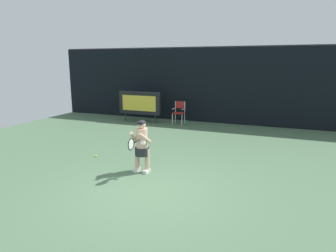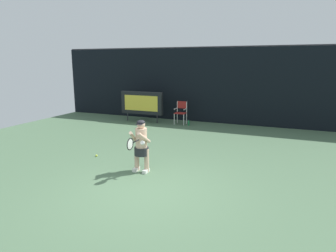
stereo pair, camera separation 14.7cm
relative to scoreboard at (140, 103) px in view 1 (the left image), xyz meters
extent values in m
cube|color=#4D6B4D|center=(3.89, -7.28, -0.96)|extent=(18.00, 22.00, 0.02)
cube|color=black|center=(3.89, 1.22, 0.85)|extent=(18.00, 0.12, 3.60)
cylinder|color=#38383D|center=(3.89, 1.22, 2.68)|extent=(18.00, 0.05, 0.05)
cube|color=black|center=(0.00, 0.00, 0.00)|extent=(2.20, 0.20, 1.10)
cube|color=gold|center=(0.00, -0.10, 0.00)|extent=(1.80, 0.01, 0.75)
cylinder|color=#2D2D33|center=(-0.83, 0.00, -0.75)|extent=(0.05, 0.05, 0.40)
cylinder|color=#2D2D33|center=(0.83, 0.00, -0.75)|extent=(0.05, 0.05, 0.40)
cylinder|color=white|center=(1.73, 0.00, -0.69)|extent=(0.04, 0.04, 0.52)
cylinder|color=white|center=(2.20, 0.00, -0.69)|extent=(0.04, 0.04, 0.52)
cylinder|color=white|center=(1.73, 0.40, -0.69)|extent=(0.04, 0.04, 0.52)
cylinder|color=white|center=(2.20, 0.40, -0.69)|extent=(0.04, 0.04, 0.52)
cube|color=maroon|center=(1.96, 0.20, -0.41)|extent=(0.52, 0.44, 0.03)
cylinder|color=white|center=(1.73, 0.40, -0.15)|extent=(0.04, 0.04, 0.56)
cylinder|color=white|center=(2.20, 0.40, -0.15)|extent=(0.04, 0.04, 0.56)
cube|color=maroon|center=(1.96, 0.40, -0.04)|extent=(0.48, 0.02, 0.34)
cylinder|color=white|center=(1.73, 0.20, -0.21)|extent=(0.04, 0.44, 0.04)
cylinder|color=white|center=(2.20, 0.20, -0.21)|extent=(0.04, 0.44, 0.04)
cylinder|color=#218C4D|center=(2.44, 0.05, -0.83)|extent=(0.07, 0.07, 0.24)
cylinder|color=black|center=(2.44, 0.05, -0.69)|extent=(0.03, 0.03, 0.03)
cube|color=white|center=(3.05, -6.21, -0.90)|extent=(0.11, 0.26, 0.09)
cube|color=white|center=(3.35, -6.21, -0.90)|extent=(0.11, 0.26, 0.09)
cylinder|color=#DBB293|center=(3.05, -6.16, -0.62)|extent=(0.13, 0.13, 0.64)
cylinder|color=#DBB293|center=(3.35, -6.16, -0.62)|extent=(0.13, 0.13, 0.64)
cylinder|color=#212427|center=(3.20, -6.16, -0.38)|extent=(0.39, 0.39, 0.22)
cylinder|color=#DBB293|center=(3.20, -6.16, -0.02)|extent=(0.31, 0.31, 0.56)
sphere|color=#DBB293|center=(3.20, -6.16, 0.36)|extent=(0.22, 0.22, 0.22)
ellipsoid|color=black|center=(3.20, -6.16, 0.42)|extent=(0.22, 0.22, 0.12)
cube|color=black|center=(3.20, -6.26, 0.38)|extent=(0.17, 0.12, 0.02)
cylinder|color=#DBB293|center=(3.03, -6.32, 0.05)|extent=(0.20, 0.48, 0.37)
cylinder|color=#DBB293|center=(3.36, -6.32, 0.05)|extent=(0.20, 0.48, 0.37)
cylinder|color=white|center=(3.38, -6.44, -0.05)|extent=(0.13, 0.13, 0.12)
cylinder|color=black|center=(3.20, -6.46, -0.02)|extent=(0.03, 0.28, 0.03)
torus|color=black|center=(3.20, -6.77, -0.02)|extent=(0.02, 0.31, 0.31)
ellipsoid|color=silver|center=(3.20, -6.77, -0.02)|extent=(0.01, 0.26, 0.26)
sphere|color=#CCDB3D|center=(1.28, -5.58, -0.91)|extent=(0.07, 0.07, 0.07)
camera|label=1|loc=(6.72, -13.11, 1.98)|focal=32.05mm
camera|label=2|loc=(6.85, -13.05, 1.98)|focal=32.05mm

